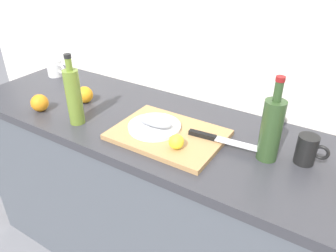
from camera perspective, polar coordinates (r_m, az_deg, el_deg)
name	(u,v)px	position (r m, az deg, el deg)	size (l,w,h in m)	color
back_wall	(205,27)	(1.51, 6.46, 16.95)	(3.20, 0.05, 2.50)	white
kitchen_counter	(166,204)	(1.65, -0.37, -13.59)	(2.00, 0.60, 0.90)	#4C5159
cutting_board	(168,135)	(1.30, 0.00, -1.53)	(0.43, 0.31, 0.02)	tan
white_plate	(154,127)	(1.32, -2.39, -0.10)	(0.21, 0.21, 0.01)	white
fish_fillet	(154,121)	(1.31, -2.41, 0.87)	(0.16, 0.07, 0.04)	gray
chef_knife	(215,138)	(1.25, 8.31, -2.13)	(0.29, 0.06, 0.02)	silver
lemon_0	(176,142)	(1.18, 1.47, -2.77)	(0.06, 0.06, 0.06)	yellow
olive_oil_bottle	(74,96)	(1.40, -16.20, 5.08)	(0.06, 0.06, 0.30)	olive
wine_bottle	(271,129)	(1.17, 17.69, -0.42)	(0.07, 0.07, 0.31)	#2D4723
coffee_mug_0	(307,150)	(1.23, 23.24, -3.85)	(0.11, 0.07, 0.11)	black
coffee_mug_1	(55,68)	(1.99, -19.20, 9.57)	(0.12, 0.08, 0.09)	white
orange_0	(40,103)	(1.59, -21.59, 3.79)	(0.08, 0.08, 0.08)	orange
orange_1	(85,95)	(1.61, -14.41, 5.34)	(0.08, 0.08, 0.08)	orange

